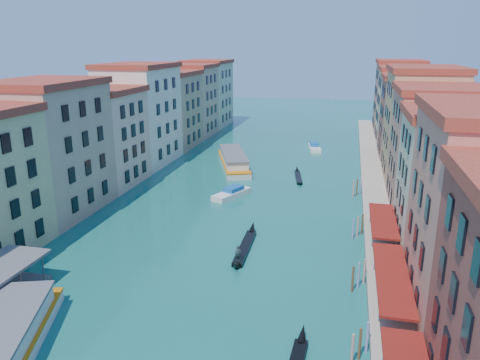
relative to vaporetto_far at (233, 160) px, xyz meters
name	(u,v)px	position (x,y,z in m)	size (l,w,h in m)	color
left_bank_palazzos	(127,123)	(-20.03, -7.30, 8.32)	(12.80, 128.40, 21.00)	beige
right_bank_palazzos	(425,134)	(35.97, -6.98, 8.36)	(12.80, 128.40, 21.00)	brown
quay	(373,182)	(27.97, -6.98, -0.89)	(4.00, 140.00, 1.00)	#AF9F8D
restaurant_awnings	(393,279)	(28.16, -48.97, 1.60)	(3.20, 44.55, 3.12)	maroon
mooring_poles_right	(358,265)	(25.07, -43.18, -0.09)	(1.44, 54.24, 3.20)	#53341C
vaporetto_far	(233,160)	(0.00, 0.00, 0.00)	(11.65, 21.07, 3.08)	silver
gondola_fore	(245,246)	(11.28, -39.42, -0.94)	(1.59, 13.42, 2.68)	black
gondola_far	(298,176)	(14.24, -5.54, -1.06)	(2.74, 11.19, 1.59)	black
motorboat_mid	(232,193)	(4.55, -19.29, -0.75)	(5.53, 8.20, 1.63)	silver
motorboat_far	(315,147)	(15.30, 20.14, -0.76)	(3.75, 8.11, 1.62)	white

